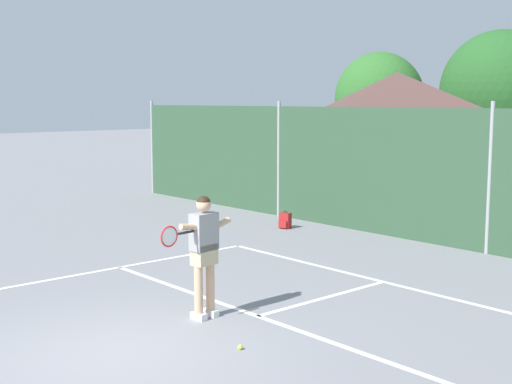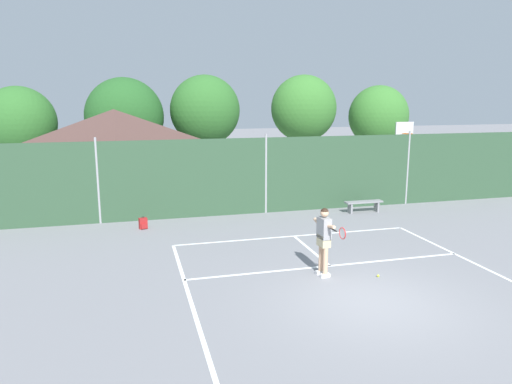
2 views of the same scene
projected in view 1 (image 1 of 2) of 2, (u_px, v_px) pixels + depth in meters
ground_plane at (113, 356)px, 8.82m from camera, size 120.00×120.00×0.00m
court_markings at (156, 344)px, 9.24m from camera, size 8.30×11.10×0.01m
chainlink_fence at (490, 182)px, 14.50m from camera, size 26.09×0.09×3.24m
clubhouse_building at (396, 136)px, 21.80m from camera, size 5.91×4.77×4.14m
tennis_player at (204, 246)px, 10.22m from camera, size 0.35×1.42×1.85m
tennis_ball at (240, 347)px, 9.04m from camera, size 0.07×0.07×0.07m
backpack_red at (285, 221)px, 17.58m from camera, size 0.32×0.30×0.46m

